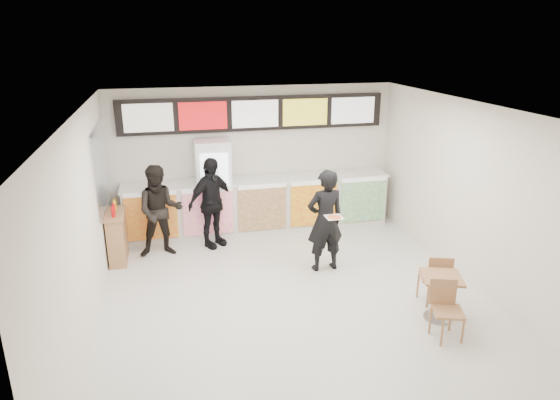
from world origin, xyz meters
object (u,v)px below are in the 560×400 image
object	(u,v)px
customer_main	(325,221)
customer_mid	(211,203)
drinks_fridge	(214,188)
service_counter	(259,205)
cafe_table	(441,289)
condiment_ledge	(117,236)
customer_left	(160,211)

from	to	relation	value
customer_main	customer_mid	size ratio (longest dim) A/B	1.03
drinks_fridge	customer_main	xyz separation A→B (m)	(1.71, -2.10, -0.08)
service_counter	customer_mid	size ratio (longest dim) A/B	3.10
drinks_fridge	cafe_table	size ratio (longest dim) A/B	1.37
condiment_ledge	cafe_table	bearing A→B (deg)	-33.82
drinks_fridge	customer_mid	distance (m)	0.63
customer_left	service_counter	bearing A→B (deg)	21.07
customer_mid	condiment_ledge	bearing A→B (deg)	156.17
cafe_table	condiment_ledge	bearing A→B (deg)	164.74
customer_left	customer_mid	size ratio (longest dim) A/B	0.98
service_counter	condiment_ledge	world-z (taller)	service_counter
condiment_ledge	drinks_fridge	bearing A→B (deg)	25.10
drinks_fridge	condiment_ledge	bearing A→B (deg)	-154.90
customer_left	customer_mid	xyz separation A→B (m)	(0.97, 0.20, 0.02)
customer_mid	cafe_table	distance (m)	4.56
customer_main	cafe_table	size ratio (longest dim) A/B	1.26
cafe_table	drinks_fridge	bearing A→B (deg)	143.64
drinks_fridge	condiment_ledge	world-z (taller)	drinks_fridge
cafe_table	customer_left	bearing A→B (deg)	159.07
customer_left	condiment_ledge	xyz separation A→B (m)	(-0.80, -0.07, -0.40)
customer_left	customer_mid	bearing A→B (deg)	11.48
service_counter	customer_main	distance (m)	2.25
drinks_fridge	condiment_ledge	size ratio (longest dim) A/B	1.80
customer_left	cafe_table	bearing A→B (deg)	-39.90
customer_mid	cafe_table	xyz separation A→B (m)	(2.96, -3.44, -0.41)
cafe_table	condiment_ledge	distance (m)	5.69
drinks_fridge	customer_left	distance (m)	1.36
customer_left	condiment_ledge	world-z (taller)	customer_left
customer_mid	condiment_ledge	size ratio (longest dim) A/B	1.62
service_counter	customer_left	size ratio (longest dim) A/B	3.17
customer_mid	cafe_table	bearing A→B (deg)	-82.02
service_counter	customer_left	world-z (taller)	customer_left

